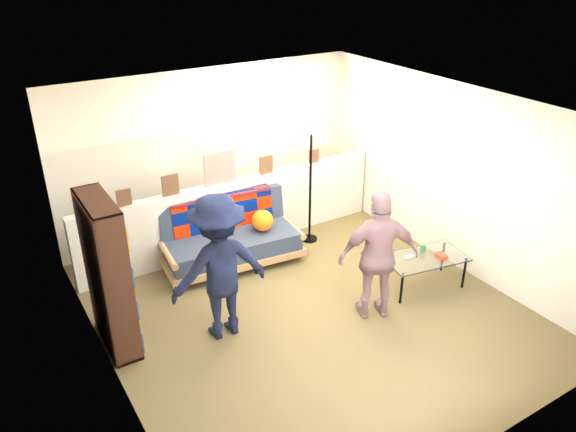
# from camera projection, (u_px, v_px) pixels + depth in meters

# --- Properties ---
(ground) EXTENTS (5.00, 5.00, 0.00)m
(ground) POSITION_uv_depth(u_px,v_px,m) (306.00, 308.00, 6.68)
(ground) COLOR brown
(ground) RESTS_ON ground
(room_shell) EXTENTS (4.60, 5.05, 2.45)m
(room_shell) POSITION_uv_depth(u_px,v_px,m) (285.00, 164.00, 6.30)
(room_shell) COLOR silver
(room_shell) RESTS_ON ground
(half_wall_ledge) EXTENTS (4.45, 0.15, 1.00)m
(half_wall_ledge) POSITION_uv_depth(u_px,v_px,m) (235.00, 214.00, 7.83)
(half_wall_ledge) COLOR silver
(half_wall_ledge) RESTS_ON ground
(ledge_decor) EXTENTS (2.97, 0.02, 0.45)m
(ledge_decor) POSITION_uv_depth(u_px,v_px,m) (218.00, 172.00, 7.41)
(ledge_decor) COLOR brown
(ledge_decor) RESTS_ON half_wall_ledge
(futon_sofa) EXTENTS (1.91, 1.06, 0.79)m
(futon_sofa) POSITION_uv_depth(u_px,v_px,m) (231.00, 237.00, 7.49)
(futon_sofa) COLOR tan
(futon_sofa) RESTS_ON ground
(bookshelf) EXTENTS (0.28, 0.85, 1.70)m
(bookshelf) POSITION_uv_depth(u_px,v_px,m) (109.00, 280.00, 5.76)
(bookshelf) COLOR #321910
(bookshelf) RESTS_ON ground
(coffee_table) EXTENTS (1.09, 0.72, 0.52)m
(coffee_table) POSITION_uv_depth(u_px,v_px,m) (425.00, 259.00, 6.93)
(coffee_table) COLOR black
(coffee_table) RESTS_ON ground
(floor_lamp) EXTENTS (0.34, 0.31, 1.69)m
(floor_lamp) POSITION_uv_depth(u_px,v_px,m) (311.00, 162.00, 7.69)
(floor_lamp) COLOR black
(floor_lamp) RESTS_ON ground
(person_left) EXTENTS (1.10, 0.67, 1.66)m
(person_left) POSITION_uv_depth(u_px,v_px,m) (219.00, 267.00, 5.92)
(person_left) COLOR black
(person_left) RESTS_ON ground
(person_right) EXTENTS (0.99, 0.71, 1.55)m
(person_right) POSITION_uv_depth(u_px,v_px,m) (379.00, 256.00, 6.23)
(person_right) COLOR #CD8499
(person_right) RESTS_ON ground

